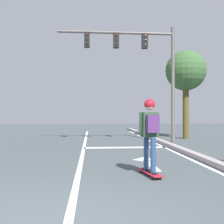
% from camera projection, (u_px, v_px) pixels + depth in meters
% --- Properties ---
extents(lane_line_center, '(0.12, 20.00, 0.01)m').
position_uv_depth(lane_line_center, '(83.00, 152.00, 8.85)').
color(lane_line_center, silver).
rests_on(lane_line_center, ground).
extents(lane_line_curbside, '(0.12, 20.00, 0.01)m').
position_uv_depth(lane_line_curbside, '(172.00, 151.00, 9.10)').
color(lane_line_curbside, silver).
rests_on(lane_line_curbside, ground).
extents(stop_bar, '(3.24, 0.40, 0.01)m').
position_uv_depth(stop_bar, '(126.00, 147.00, 9.95)').
color(stop_bar, silver).
rests_on(stop_bar, ground).
extents(lane_arrow_stem, '(0.16, 1.40, 0.01)m').
position_uv_depth(lane_arrow_stem, '(151.00, 165.00, 6.53)').
color(lane_arrow_stem, silver).
rests_on(lane_arrow_stem, ground).
extents(lane_arrow_head, '(0.71, 0.71, 0.01)m').
position_uv_depth(lane_arrow_head, '(144.00, 159.00, 7.37)').
color(lane_arrow_head, silver).
rests_on(lane_arrow_head, ground).
extents(curb_strip, '(0.24, 24.00, 0.14)m').
position_uv_depth(curb_strip, '(179.00, 149.00, 9.12)').
color(curb_strip, '#9A9390').
rests_on(curb_strip, ground).
extents(skateboard, '(0.38, 0.90, 0.08)m').
position_uv_depth(skateboard, '(150.00, 172.00, 5.44)').
color(skateboard, red).
rests_on(skateboard, ground).
extents(skater, '(0.42, 0.59, 1.53)m').
position_uv_depth(skater, '(150.00, 127.00, 5.43)').
color(skater, navy).
rests_on(skater, skateboard).
extents(traffic_signal_mast, '(5.21, 0.34, 5.19)m').
position_uv_depth(traffic_signal_mast, '(139.00, 56.00, 11.53)').
color(traffic_signal_mast, '#625C56').
rests_on(traffic_signal_mast, ground).
extents(roadside_tree, '(2.07, 2.07, 4.56)m').
position_uv_depth(roadside_tree, '(186.00, 72.00, 13.40)').
color(roadside_tree, brown).
rests_on(roadside_tree, ground).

